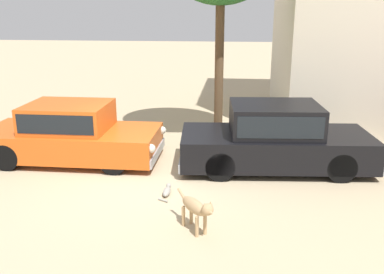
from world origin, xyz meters
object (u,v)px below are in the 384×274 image
Objects in this scene: parked_sedan_second at (275,137)px; stray_dog_spotted at (196,208)px; parked_sedan_nearest at (71,133)px; stray_cat at (167,191)px.

stray_dog_spotted is at bearing -119.92° from parked_sedan_second.
parked_sedan_nearest is 3.20m from stray_cat.
stray_dog_spotted is (3.34, -3.16, -0.26)m from parked_sedan_nearest.
parked_sedan_second is 5.00× the size of stray_dog_spotted.
stray_dog_spotted is (-1.51, -3.13, -0.31)m from parked_sedan_second.
parked_sedan_nearest is 4.85m from parked_sedan_second.
stray_dog_spotted reaches higher than stray_cat.
stray_dog_spotted is 1.37× the size of stray_cat.
parked_sedan_nearest reaches higher than stray_cat.
parked_sedan_second is at bearing 116.99° from stray_dog_spotted.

